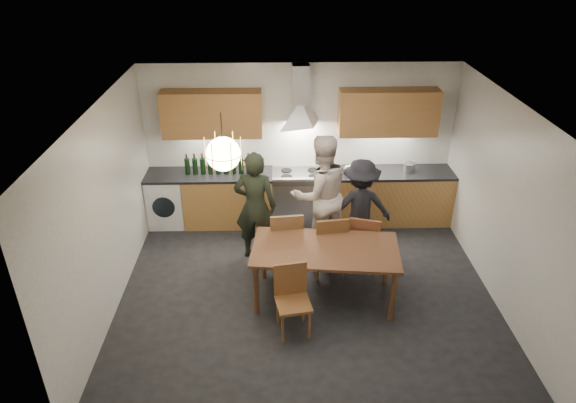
{
  "coord_description": "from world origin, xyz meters",
  "views": [
    {
      "loc": [
        -0.4,
        -5.59,
        4.4
      ],
      "look_at": [
        -0.24,
        0.4,
        1.2
      ],
      "focal_mm": 32.0,
      "sensor_mm": 36.0,
      "label": 1
    }
  ],
  "objects_px": {
    "person_right": "(360,207)",
    "stock_pot": "(409,168)",
    "person_left": "(255,206)",
    "person_mid": "(320,195)",
    "mixing_bowl": "(355,171)",
    "dining_table": "(325,254)",
    "chair_front": "(292,294)",
    "chair_back_left": "(286,239)",
    "wine_bottles": "(218,164)"
  },
  "relations": [
    {
      "from": "dining_table",
      "to": "person_right",
      "type": "relative_size",
      "value": 1.31
    },
    {
      "from": "wine_bottles",
      "to": "chair_back_left",
      "type": "bearing_deg",
      "value": -54.52
    },
    {
      "from": "dining_table",
      "to": "person_mid",
      "type": "relative_size",
      "value": 1.05
    },
    {
      "from": "dining_table",
      "to": "person_right",
      "type": "height_order",
      "value": "person_right"
    },
    {
      "from": "chair_back_left",
      "to": "person_left",
      "type": "xyz_separation_m",
      "value": [
        -0.43,
        0.46,
        0.27
      ]
    },
    {
      "from": "person_mid",
      "to": "mixing_bowl",
      "type": "bearing_deg",
      "value": -145.42
    },
    {
      "from": "chair_back_left",
      "to": "person_left",
      "type": "height_order",
      "value": "person_left"
    },
    {
      "from": "dining_table",
      "to": "chair_front",
      "type": "bearing_deg",
      "value": -122.44
    },
    {
      "from": "dining_table",
      "to": "mixing_bowl",
      "type": "xyz_separation_m",
      "value": [
        0.65,
        2.02,
        0.24
      ]
    },
    {
      "from": "dining_table",
      "to": "wine_bottles",
      "type": "distance_m",
      "value": 2.6
    },
    {
      "from": "person_left",
      "to": "wine_bottles",
      "type": "distance_m",
      "value": 1.22
    },
    {
      "from": "dining_table",
      "to": "wine_bottles",
      "type": "bearing_deg",
      "value": 132.76
    },
    {
      "from": "chair_front",
      "to": "dining_table",
      "type": "bearing_deg",
      "value": 41.77
    },
    {
      "from": "stock_pot",
      "to": "dining_table",
      "type": "bearing_deg",
      "value": -126.67
    },
    {
      "from": "person_right",
      "to": "mixing_bowl",
      "type": "height_order",
      "value": "person_right"
    },
    {
      "from": "chair_back_left",
      "to": "chair_front",
      "type": "bearing_deg",
      "value": 86.85
    },
    {
      "from": "chair_front",
      "to": "chair_back_left",
      "type": "bearing_deg",
      "value": 82.38
    },
    {
      "from": "chair_back_left",
      "to": "wine_bottles",
      "type": "bearing_deg",
      "value": -59.92
    },
    {
      "from": "chair_front",
      "to": "person_mid",
      "type": "height_order",
      "value": "person_mid"
    },
    {
      "from": "stock_pot",
      "to": "wine_bottles",
      "type": "xyz_separation_m",
      "value": [
        -3.08,
        -0.0,
        0.1
      ]
    },
    {
      "from": "chair_front",
      "to": "stock_pot",
      "type": "distance_m",
      "value": 3.33
    },
    {
      "from": "stock_pot",
      "to": "person_left",
      "type": "bearing_deg",
      "value": -157.45
    },
    {
      "from": "chair_back_left",
      "to": "person_mid",
      "type": "distance_m",
      "value": 0.9
    },
    {
      "from": "chair_back_left",
      "to": "stock_pot",
      "type": "xyz_separation_m",
      "value": [
        2.03,
        1.48,
        0.4
      ]
    },
    {
      "from": "dining_table",
      "to": "person_left",
      "type": "xyz_separation_m",
      "value": [
        -0.92,
        1.04,
        0.15
      ]
    },
    {
      "from": "wine_bottles",
      "to": "person_right",
      "type": "bearing_deg",
      "value": -22.32
    },
    {
      "from": "mixing_bowl",
      "to": "stock_pot",
      "type": "height_order",
      "value": "stock_pot"
    },
    {
      "from": "mixing_bowl",
      "to": "person_right",
      "type": "bearing_deg",
      "value": -92.09
    },
    {
      "from": "dining_table",
      "to": "person_right",
      "type": "distance_m",
      "value": 1.33
    },
    {
      "from": "dining_table",
      "to": "person_left",
      "type": "relative_size",
      "value": 1.16
    },
    {
      "from": "chair_back_left",
      "to": "wine_bottles",
      "type": "distance_m",
      "value": 1.88
    },
    {
      "from": "person_mid",
      "to": "chair_front",
      "type": "bearing_deg",
      "value": 57.17
    },
    {
      "from": "dining_table",
      "to": "chair_back_left",
      "type": "height_order",
      "value": "chair_back_left"
    },
    {
      "from": "person_left",
      "to": "chair_front",
      "type": "bearing_deg",
      "value": 114.37
    },
    {
      "from": "person_left",
      "to": "stock_pot",
      "type": "xyz_separation_m",
      "value": [
        2.46,
        1.02,
        0.12
      ]
    },
    {
      "from": "dining_table",
      "to": "person_right",
      "type": "xyz_separation_m",
      "value": [
        0.62,
        1.17,
        0.05
      ]
    },
    {
      "from": "wine_bottles",
      "to": "chair_front",
      "type": "bearing_deg",
      "value": -67.32
    },
    {
      "from": "chair_back_left",
      "to": "person_right",
      "type": "xyz_separation_m",
      "value": [
        1.11,
        0.59,
        0.17
      ]
    },
    {
      "from": "person_right",
      "to": "stock_pot",
      "type": "xyz_separation_m",
      "value": [
        0.91,
        0.89,
        0.22
      ]
    },
    {
      "from": "person_mid",
      "to": "person_right",
      "type": "relative_size",
      "value": 1.25
    },
    {
      "from": "person_right",
      "to": "wine_bottles",
      "type": "bearing_deg",
      "value": -24.39
    },
    {
      "from": "dining_table",
      "to": "person_mid",
      "type": "height_order",
      "value": "person_mid"
    },
    {
      "from": "dining_table",
      "to": "stock_pot",
      "type": "bearing_deg",
      "value": 59.25
    },
    {
      "from": "person_mid",
      "to": "wine_bottles",
      "type": "bearing_deg",
      "value": -45.98
    },
    {
      "from": "stock_pot",
      "to": "wine_bottles",
      "type": "height_order",
      "value": "wine_bottles"
    },
    {
      "from": "stock_pot",
      "to": "chair_back_left",
      "type": "bearing_deg",
      "value": -143.91
    },
    {
      "from": "chair_back_left",
      "to": "person_mid",
      "type": "height_order",
      "value": "person_mid"
    },
    {
      "from": "dining_table",
      "to": "mixing_bowl",
      "type": "relative_size",
      "value": 5.98
    },
    {
      "from": "person_right",
      "to": "stock_pot",
      "type": "relative_size",
      "value": 7.67
    },
    {
      "from": "person_right",
      "to": "stock_pot",
      "type": "bearing_deg",
      "value": -137.82
    }
  ]
}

